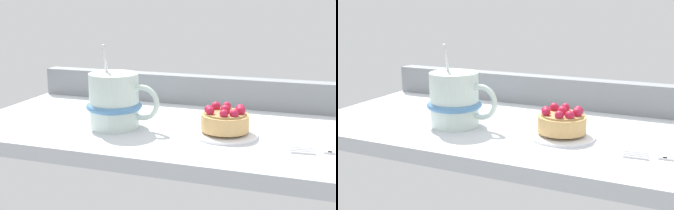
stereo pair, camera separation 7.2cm
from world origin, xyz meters
The scene contains 5 objects.
ground_plane centered at (0.00, 0.00, -1.23)cm, with size 77.05×36.41×2.47cm, color silver.
window_rail_back centered at (0.00, 16.41, 3.02)cm, with size 75.51×3.59×6.03cm, color gray.
dessert_plate centered at (7.82, -3.51, 0.43)cm, with size 10.88×10.88×0.91cm.
raspberry_tart centered at (7.83, -3.49, 2.63)cm, with size 7.81×7.81×4.20cm.
coffee_mug centered at (-11.02, -4.95, 4.62)cm, with size 13.08×9.63×14.29cm.
Camera 1 is at (20.84, -70.88, 21.62)cm, focal length 46.53 mm.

